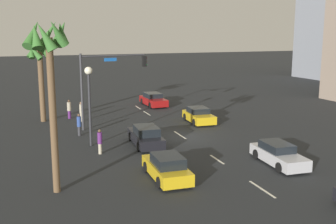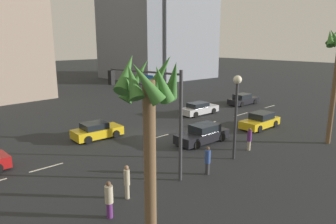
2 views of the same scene
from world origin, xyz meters
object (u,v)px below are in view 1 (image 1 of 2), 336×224
car_3 (278,154)px  pedestrian_0 (79,124)px  car_4 (153,100)px  palm_tree_1 (49,56)px  traffic_signal (105,77)px  pedestrian_1 (69,109)px  pedestrian_2 (81,111)px  car_0 (167,168)px  car_1 (146,136)px  car_5 (199,116)px  pedestrian_3 (100,141)px  streetlamp (89,90)px  palm_tree_0 (41,61)px

car_3 → pedestrian_0: 15.76m
car_4 → palm_tree_1: bearing=151.2°
traffic_signal → pedestrian_1: size_ratio=3.56×
pedestrian_1 → pedestrian_2: (-1.61, -0.91, 0.03)m
car_0 → car_1: 7.21m
pedestrian_0 → traffic_signal: bearing=-51.1°
car_5 → pedestrian_3: 12.32m
traffic_signal → pedestrian_3: 8.57m
car_1 → car_4: 16.20m
car_1 → car_4: bearing=-19.2°
pedestrian_2 → streetlamp: bearing=176.8°
car_3 → pedestrian_2: (16.70, 9.97, 0.35)m
car_4 → traffic_signal: bearing=141.5°
car_1 → pedestrian_0: bearing=43.7°
streetlamp → palm_tree_0: size_ratio=0.76×
car_0 → car_3: bearing=-88.8°
car_4 → pedestrian_0: (-10.87, 9.56, 0.29)m
traffic_signal → palm_tree_0: size_ratio=0.84×
car_5 → pedestrian_3: bearing=123.7°
car_5 → pedestrian_2: bearing=68.4°
car_0 → traffic_signal: bearing=3.4°
car_1 → car_4: car_1 is taller
car_1 → car_0: bearing=173.2°
palm_tree_0 → palm_tree_1: palm_tree_1 is taller
streetlamp → pedestrian_0: bearing=7.0°
pedestrian_1 → palm_tree_1: 19.55m
palm_tree_0 → pedestrian_1: bearing=-78.1°
streetlamp → pedestrian_0: size_ratio=3.25×
car_5 → pedestrian_3: size_ratio=2.42×
car_1 → car_4: size_ratio=1.03×
car_0 → palm_tree_0: (17.98, 5.75, 4.91)m
car_3 → pedestrian_1: (18.31, 10.87, 0.32)m
car_1 → pedestrian_3: (-1.10, 3.56, 0.25)m
pedestrian_2 → pedestrian_3: (-10.80, 0.22, -0.07)m
car_1 → palm_tree_0: bearing=31.4°
traffic_signal → pedestrian_3: (-7.60, 1.90, -3.48)m
car_5 → pedestrian_3: pedestrian_3 is taller
traffic_signal → streetlamp: size_ratio=1.11×
streetlamp → traffic_signal: bearing=-22.1°
car_1 → traffic_signal: size_ratio=0.74×
car_1 → pedestrian_0: pedestrian_0 is taller
car_4 → car_5: bearing=-172.0°
pedestrian_3 → palm_tree_1: 9.20m
car_4 → palm_tree_1: size_ratio=0.52×
car_4 → pedestrian_1: size_ratio=2.56×
car_4 → streetlamp: 17.19m
streetlamp → pedestrian_3: (-2.27, -0.26, -3.16)m
pedestrian_3 → palm_tree_0: size_ratio=0.23×
streetlamp → palm_tree_0: bearing=16.0°
car_3 → pedestrian_1: bearing=30.7°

